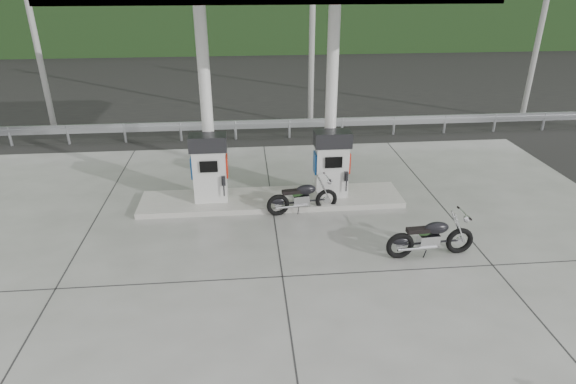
{
  "coord_description": "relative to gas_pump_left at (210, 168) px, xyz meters",
  "views": [
    {
      "loc": [
        -0.65,
        -9.19,
        5.75
      ],
      "look_at": [
        0.3,
        1.0,
        1.0
      ],
      "focal_mm": 30.0,
      "sensor_mm": 36.0,
      "label": 1
    }
  ],
  "objects": [
    {
      "name": "ground",
      "position": [
        1.6,
        -2.5,
        -1.07
      ],
      "size": [
        160.0,
        160.0,
        0.0
      ],
      "primitive_type": "plane",
      "color": "black",
      "rests_on": "ground"
    },
    {
      "name": "forecourt_apron",
      "position": [
        1.6,
        -2.5,
        -1.06
      ],
      "size": [
        18.0,
        14.0,
        0.02
      ],
      "primitive_type": "cube",
      "color": "slate",
      "rests_on": "ground"
    },
    {
      "name": "pump_island",
      "position": [
        1.6,
        0.0,
        -0.98
      ],
      "size": [
        7.0,
        1.4,
        0.15
      ],
      "primitive_type": "cube",
      "color": "gray",
      "rests_on": "forecourt_apron"
    },
    {
      "name": "gas_pump_left",
      "position": [
        0.0,
        0.0,
        0.0
      ],
      "size": [
        0.95,
        0.55,
        1.8
      ],
      "primitive_type": null,
      "color": "silver",
      "rests_on": "pump_island"
    },
    {
      "name": "gas_pump_right",
      "position": [
        3.2,
        0.0,
        0.0
      ],
      "size": [
        0.95,
        0.55,
        1.8
      ],
      "primitive_type": null,
      "color": "silver",
      "rests_on": "pump_island"
    },
    {
      "name": "canopy_column_left",
      "position": [
        0.0,
        0.4,
        1.6
      ],
      "size": [
        0.3,
        0.3,
        5.0
      ],
      "primitive_type": "cylinder",
      "color": "white",
      "rests_on": "pump_island"
    },
    {
      "name": "canopy_column_right",
      "position": [
        3.2,
        0.4,
        1.6
      ],
      "size": [
        0.3,
        0.3,
        5.0
      ],
      "primitive_type": "cylinder",
      "color": "white",
      "rests_on": "pump_island"
    },
    {
      "name": "guardrail",
      "position": [
        1.6,
        5.5,
        -0.36
      ],
      "size": [
        26.0,
        0.16,
        1.42
      ],
      "primitive_type": null,
      "color": "#A0A4A8",
      "rests_on": "ground"
    },
    {
      "name": "road",
      "position": [
        1.6,
        9.0,
        -1.07
      ],
      "size": [
        60.0,
        7.0,
        0.01
      ],
      "primitive_type": "cube",
      "color": "black",
      "rests_on": "ground"
    },
    {
      "name": "utility_pole_a",
      "position": [
        -6.4,
        7.0,
        2.93
      ],
      "size": [
        0.22,
        0.22,
        8.0
      ],
      "primitive_type": "cylinder",
      "color": "gray",
      "rests_on": "ground"
    },
    {
      "name": "utility_pole_b",
      "position": [
        3.6,
        7.0,
        2.93
      ],
      "size": [
        0.22,
        0.22,
        8.0
      ],
      "primitive_type": "cylinder",
      "color": "gray",
      "rests_on": "ground"
    },
    {
      "name": "utility_pole_c",
      "position": [
        12.6,
        7.0,
        2.93
      ],
      "size": [
        0.22,
        0.22,
        8.0
      ],
      "primitive_type": "cylinder",
      "color": "gray",
      "rests_on": "ground"
    },
    {
      "name": "tree_band",
      "position": [
        1.6,
        27.5,
        1.93
      ],
      "size": [
        80.0,
        6.0,
        6.0
      ],
      "primitive_type": "cube",
      "color": "black",
      "rests_on": "ground"
    },
    {
      "name": "forested_hills",
      "position": [
        1.6,
        57.5,
        -1.07
      ],
      "size": [
        100.0,
        40.0,
        140.0
      ],
      "primitive_type": null,
      "color": "black",
      "rests_on": "ground"
    },
    {
      "name": "motorcycle_left",
      "position": [
        2.35,
        -0.67,
        -0.64
      ],
      "size": [
        1.81,
        0.81,
        0.83
      ],
      "primitive_type": null,
      "rotation": [
        0.0,
        0.0,
        0.15
      ],
      "color": "black",
      "rests_on": "forecourt_apron"
    },
    {
      "name": "motorcycle_right",
      "position": [
        4.88,
        -2.98,
        -0.61
      ],
      "size": [
        1.89,
        0.69,
        0.88
      ],
      "primitive_type": null,
      "rotation": [
        0.0,
        0.0,
        0.06
      ],
      "color": "black",
      "rests_on": "forecourt_apron"
    }
  ]
}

